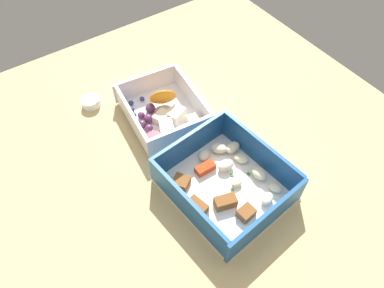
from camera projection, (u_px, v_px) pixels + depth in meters
table_surface at (192, 150)px, 65.53cm from camera, size 80.00×80.00×2.00cm
pasta_container at (226, 182)px, 57.96cm from camera, size 20.15×18.19×6.24cm
fruit_bowl at (163, 113)px, 67.45cm from camera, size 17.30×14.84×6.03cm
paper_cup_liner at (91, 102)px, 70.41cm from camera, size 3.59×3.59×1.73cm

